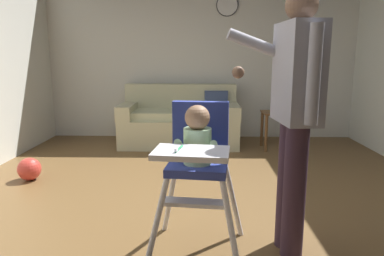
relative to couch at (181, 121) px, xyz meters
The scene contains 9 objects.
ground 2.52m from the couch, 83.12° to the right, with size 6.34×7.51×0.10m, color brown.
wall_far 1.17m from the couch, 60.16° to the left, with size 5.54×0.06×2.67m, color silver.
couch is the anchor object (origin of this frame).
high_chair 3.02m from the couch, 84.61° to the right, with size 0.67×0.77×0.98m.
adult_standing 3.12m from the couch, 73.46° to the right, with size 0.54×0.50×1.64m.
toy_ball 2.21m from the couch, 131.99° to the right, with size 0.24×0.24×0.24m, color #D13D33.
side_table 1.38m from the couch, 11.42° to the right, with size 0.40×0.40×0.52m.
sippy_cup 1.43m from the couch, 11.12° to the right, with size 0.07×0.07×0.10m, color #D13D33.
wall_clock 1.89m from the couch, 34.67° to the left, with size 0.33×0.04×0.33m.
Camera 1 is at (-0.00, -2.62, 1.24)m, focal length 32.99 mm.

